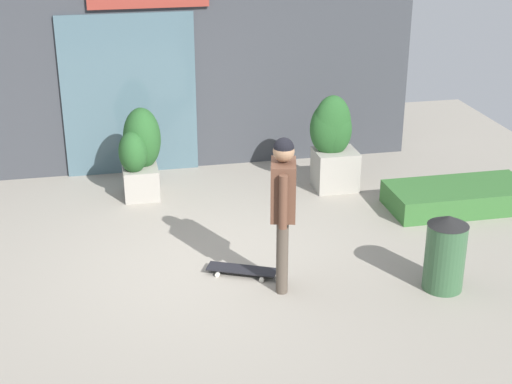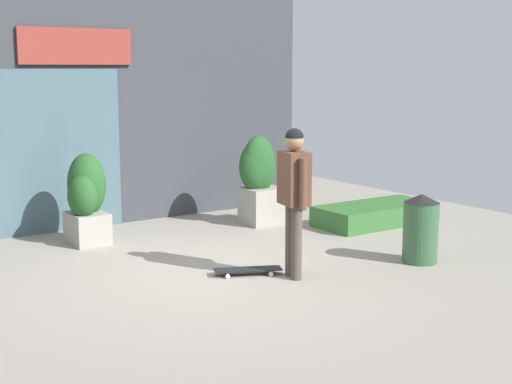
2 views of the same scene
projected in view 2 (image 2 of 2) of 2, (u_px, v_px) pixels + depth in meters
ground_plane at (212, 272)px, 8.86m from camera, size 12.00×12.00×0.00m
building_facade at (95, 109)px, 11.29m from camera, size 7.35×0.31×3.64m
skateboarder at (294, 187)px, 8.47m from camera, size 0.35×0.57×1.75m
skateboard at (248, 270)px, 8.75m from camera, size 0.82×0.53×0.08m
planter_box_left at (86, 198)px, 10.26m from camera, size 0.61×0.74×1.25m
planter_box_right at (259, 177)px, 11.49m from camera, size 0.68×0.52×1.39m
trash_bin at (421, 228)px, 9.26m from camera, size 0.45×0.45×0.88m
hedge_ledge at (376, 214)px, 11.59m from camera, size 1.94×0.90×0.32m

